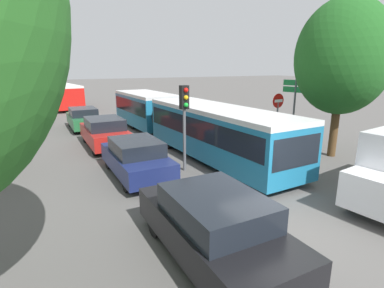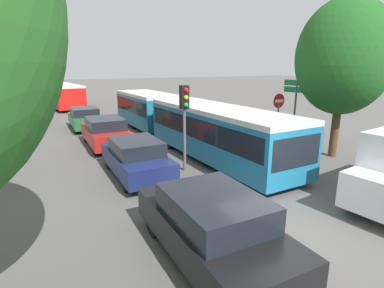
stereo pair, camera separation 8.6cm
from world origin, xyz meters
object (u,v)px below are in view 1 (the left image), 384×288
Objects in this scene: articulated_bus at (181,118)px; no_entry_sign at (277,113)px; queued_car_red at (105,132)px; tree_right_near at (342,60)px; queued_car_green at (84,118)px; direction_sign_post at (295,98)px; city_bus_rear at (58,93)px; traffic_light at (184,109)px; queued_car_black at (214,226)px; queued_car_navy at (136,158)px.

no_entry_sign is (3.51, -3.57, 0.51)m from articulated_bus.
queued_car_red is 0.64× the size of tree_right_near.
articulated_bus is 7.70m from queued_car_green.
no_entry_sign is at bearing -10.96° from direction_sign_post.
no_entry_sign is (7.40, -23.60, 0.51)m from city_bus_rear.
articulated_bus is 4.05m from queued_car_red.
city_bus_rear is at bearing -174.79° from traffic_light.
traffic_light reaches higher than queued_car_black.
queued_car_black is at bearing -21.53° from traffic_light.
articulated_bus is 5.03m from no_entry_sign.
tree_right_near is at bearing -165.40° from city_bus_rear.
articulated_bus reaches higher than queued_car_black.
articulated_bus reaches higher than queued_car_navy.
direction_sign_post is (8.53, 0.15, 1.82)m from queued_car_navy.
tree_right_near is at bearing 86.70° from direction_sign_post.
queued_car_navy is (-3.85, -3.70, -0.64)m from articulated_bus.
queued_car_black is at bearing 179.27° from queued_car_navy.
queued_car_navy is 0.60× the size of tree_right_near.
tree_right_near is (8.89, -12.28, 3.63)m from queued_car_green.
city_bus_rear is 2.63× the size of queued_car_navy.
city_bus_rear is at bearing 2.01° from queued_car_green.
no_entry_sign reaches higher than queued_car_red.
queued_car_navy is 0.95× the size of queued_car_red.
articulated_bus is at bearing -173.51° from city_bus_rear.
traffic_light is (1.94, -10.69, 1.77)m from queued_car_green.
city_bus_rear is 3.95× the size of no_entry_sign.
queued_car_red is (-3.79, 1.28, -0.60)m from articulated_bus.
no_entry_sign reaches higher than queued_car_navy.
tree_right_near is (8.79, -6.94, 3.58)m from queued_car_red.
tree_right_near is (6.95, -1.59, 1.85)m from traffic_light.
city_bus_rear reaches higher than queued_car_red.
traffic_light reaches higher than queued_car_green.
no_entry_sign is 0.78× the size of direction_sign_post.
queued_car_red is at bearing -176.99° from queued_car_green.
queued_car_red is at bearing 0.21° from queued_car_black.
queued_car_red is at bearing 1.28° from queued_car_navy.
queued_car_navy is at bearing 167.53° from tree_right_near.
tree_right_near is at bearing -65.62° from queued_car_black.
no_entry_sign is at bearing -50.57° from queued_car_black.
queued_car_navy is 2.62m from traffic_light.
queued_car_black is 10.71m from queued_car_red.
direction_sign_post is at bearing 91.06° from no_entry_sign.
articulated_bus is 4.45× the size of direction_sign_post.
queued_car_green is (-0.03, 10.32, -0.01)m from queued_car_navy.
no_entry_sign reaches higher than queued_car_black.
queued_car_black is at bearing -52.56° from no_entry_sign.
traffic_light is (-1.95, -4.06, 1.13)m from articulated_bus.
tree_right_near reaches higher than queued_car_navy.
articulated_bus is 3.79× the size of queued_car_navy.
city_bus_rear reaches higher than queued_car_green.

